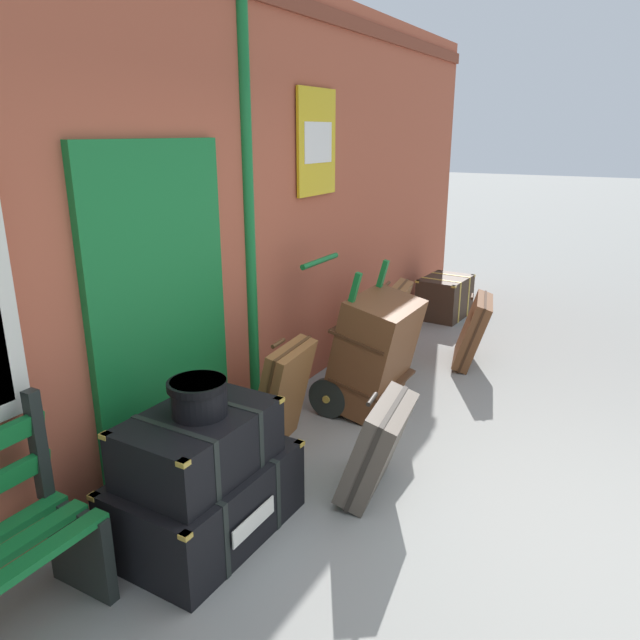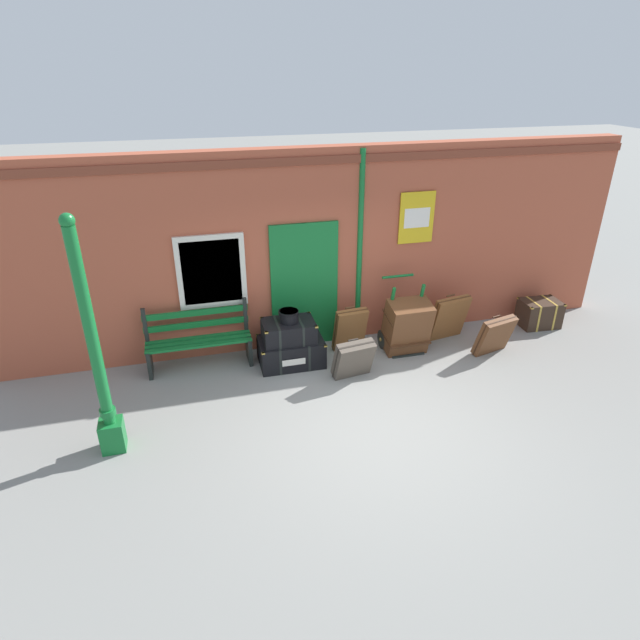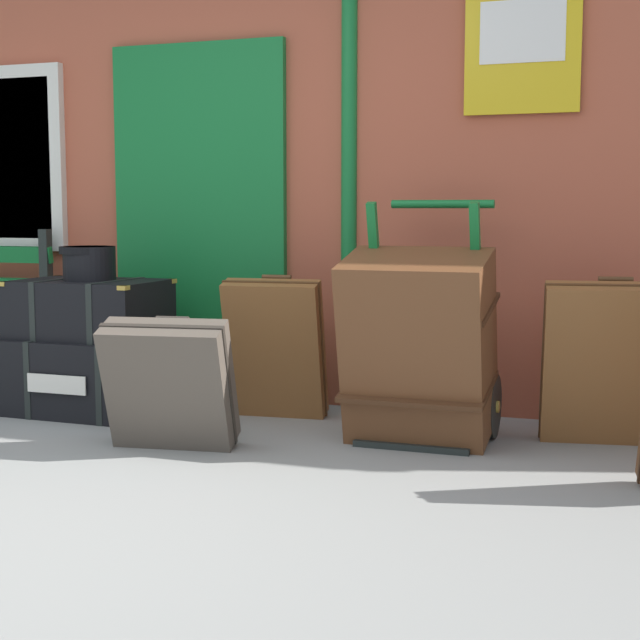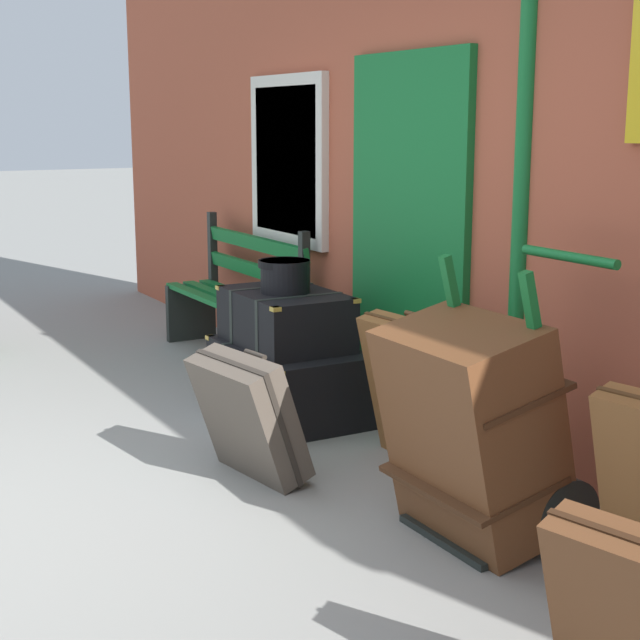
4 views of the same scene
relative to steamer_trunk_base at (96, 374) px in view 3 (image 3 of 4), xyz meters
The scene contains 9 objects.
brick_facade 1.73m from the steamer_trunk_base, 46.41° to the left, with size 10.40×0.35×3.20m.
steamer_trunk_base is the anchor object (origin of this frame).
steamer_trunk_middle 0.37m from the steamer_trunk_base, behind, with size 0.82×0.56×0.33m.
round_hatbox 0.64m from the steamer_trunk_base, 153.36° to the right, with size 0.31×0.30×0.19m.
porters_trolley 1.89m from the steamer_trunk_base, ahead, with size 0.71×0.67×1.18m.
large_brown_trunk 1.91m from the steamer_trunk_base, ahead, with size 0.70×0.62×0.95m.
suitcase_olive 2.78m from the steamer_trunk_base, ahead, with size 0.69×0.43×0.82m.
suitcase_charcoal 1.05m from the steamer_trunk_base, ahead, with size 0.55×0.36×0.78m.
suitcase_umber 1.05m from the steamer_trunk_base, 38.64° to the right, with size 0.63×0.46×0.63m.
Camera 3 is at (2.23, -2.75, 1.13)m, focal length 53.91 mm.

